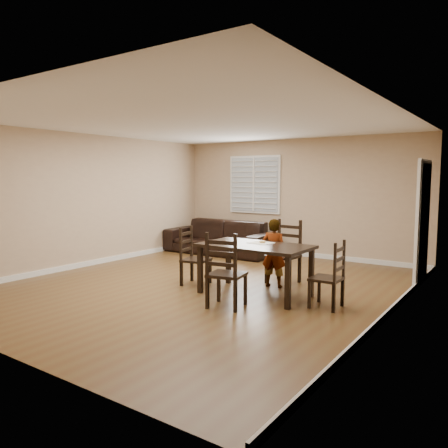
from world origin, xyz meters
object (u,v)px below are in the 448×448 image
Objects in this scene: chair_near at (287,254)px; dining_table at (255,250)px; child at (274,253)px; donut at (262,242)px; sofa at (220,237)px; chair_far at (223,275)px; chair_right at (334,278)px; chair_left at (190,258)px.

dining_table is at bearing -86.37° from chair_near.
child reaches higher than dining_table.
donut is at bearing -85.12° from chair_near.
sofa is at bearing 133.70° from dining_table.
chair_far is at bearing -89.89° from donut.
dining_table is 1.10m from chair_near.
chair_far reaches higher than chair_right.
chair_near is at bearing -100.73° from child.
chair_left is at bearing -45.47° from chair_far.
chair_near is (0.01, 1.08, -0.21)m from dining_table.
chair_near is 1.98m from chair_far.
sofa is (-2.62, 1.67, -0.10)m from chair_near.
child reaches higher than sofa.
chair_left is at bearing -178.91° from dining_table.
child is at bearing -39.77° from sofa.
dining_table is at bearing 80.44° from child.
chair_near reaches higher than donut.
child is 11.38× the size of donut.
chair_right reaches higher than dining_table.
chair_far is at bearing -135.58° from chair_left.
chair_near is 10.83× the size of donut.
chair_far is at bearing 81.43° from child.
dining_table is 0.63m from child.
chair_right is at bearing 144.93° from child.
chair_near is 1.70m from chair_left.
chair_far is at bearing -54.64° from sofa.
dining_table is 1.30m from chair_right.
donut is at bearing 83.30° from child.
chair_near reaches higher than chair_right.
chair_far reaches higher than donut.
chair_near is 3.11m from sofa.
dining_table is 1.30m from chair_left.
chair_left is 1.04× the size of chair_right.
chair_near is at bearing -101.18° from chair_far.
chair_near reaches higher than sofa.
chair_left is (-1.30, 0.88, -0.04)m from chair_far.
donut is at bearing -44.68° from sofa.
child is at bearing 92.70° from donut.
chair_left reaches higher than chair_right.
child is at bearing -100.67° from chair_far.
dining_table is at bearing -91.40° from chair_right.
chair_left reaches higher than sofa.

